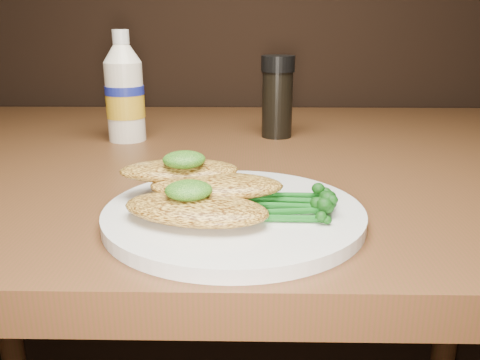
{
  "coord_description": "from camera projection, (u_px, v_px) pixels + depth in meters",
  "views": [
    {
      "loc": [
        0.05,
        0.34,
        0.93
      ],
      "look_at": [
        0.05,
        0.79,
        0.79
      ],
      "focal_mm": 37.15,
      "sensor_mm": 36.0,
      "label": 1
    }
  ],
  "objects": [
    {
      "name": "pepper_grinder",
      "position": [
        277.0,
        97.0,
        0.81
      ],
      "size": [
        0.07,
        0.07,
        0.13
      ],
      "primitive_type": null,
      "rotation": [
        0.0,
        0.0,
        -0.43
      ],
      "color": "black",
      "rests_on": "dining_table"
    },
    {
      "name": "pesto_back",
      "position": [
        184.0,
        160.0,
        0.49
      ],
      "size": [
        0.05,
        0.05,
        0.02
      ],
      "primitive_type": "ellipsoid",
      "rotation": [
        0.0,
        0.0,
        0.17
      ],
      "color": "#083509",
      "rests_on": "chicken_back"
    },
    {
      "name": "chicken_back",
      "position": [
        179.0,
        170.0,
        0.5
      ],
      "size": [
        0.13,
        0.07,
        0.02
      ],
      "primitive_type": "ellipsoid",
      "rotation": [
        0.0,
        0.0,
        0.09
      ],
      "color": "gold",
      "rests_on": "plate"
    },
    {
      "name": "chicken_front",
      "position": [
        196.0,
        209.0,
        0.44
      ],
      "size": [
        0.15,
        0.1,
        0.02
      ],
      "primitive_type": "ellipsoid",
      "rotation": [
        0.0,
        0.0,
        -0.24
      ],
      "color": "gold",
      "rests_on": "plate"
    },
    {
      "name": "pesto_front",
      "position": [
        189.0,
        190.0,
        0.44
      ],
      "size": [
        0.05,
        0.04,
        0.02
      ],
      "primitive_type": "ellipsoid",
      "rotation": [
        0.0,
        0.0,
        0.08
      ],
      "color": "#083509",
      "rests_on": "chicken_front"
    },
    {
      "name": "plate",
      "position": [
        234.0,
        214.0,
        0.48
      ],
      "size": [
        0.25,
        0.25,
        0.01
      ],
      "primitive_type": "cylinder",
      "color": "silver",
      "rests_on": "dining_table"
    },
    {
      "name": "chicken_mid",
      "position": [
        217.0,
        186.0,
        0.48
      ],
      "size": [
        0.13,
        0.07,
        0.02
      ],
      "primitive_type": "ellipsoid",
      "rotation": [
        0.0,
        0.0,
        0.0
      ],
      "color": "gold",
      "rests_on": "plate"
    },
    {
      "name": "broccolini_bundle",
      "position": [
        281.0,
        201.0,
        0.47
      ],
      "size": [
        0.13,
        0.11,
        0.02
      ],
      "primitive_type": null,
      "rotation": [
        0.0,
        0.0,
        -0.24
      ],
      "color": "#135917",
      "rests_on": "plate"
    },
    {
      "name": "mayo_bottle",
      "position": [
        124.0,
        86.0,
        0.78
      ],
      "size": [
        0.08,
        0.08,
        0.17
      ],
      "primitive_type": null,
      "rotation": [
        0.0,
        0.0,
        -0.27
      ],
      "color": "white",
      "rests_on": "dining_table"
    }
  ]
}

